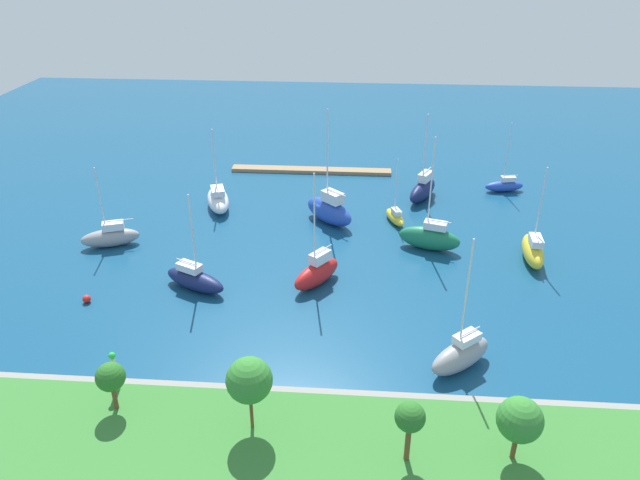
{
  "coord_description": "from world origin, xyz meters",
  "views": [
    {
      "loc": [
        -4.62,
        71.28,
        34.29
      ],
      "look_at": [
        0.0,
        8.89,
        1.5
      ],
      "focal_mm": 33.3,
      "sensor_mm": 36.0,
      "label": 1
    }
  ],
  "objects_px": {
    "sailboat_yellow_center_basin": "(533,250)",
    "sailboat_blue_near_pier": "(329,210)",
    "sailboat_blue_west_end": "(505,185)",
    "sailboat_gray_by_breakwater": "(111,236)",
    "sailboat_yellow_lone_south": "(395,217)",
    "harbor_beacon": "(115,369)",
    "park_tree_center": "(249,380)",
    "sailboat_red_off_beacon": "(317,272)",
    "park_tree_mideast": "(520,420)",
    "sailboat_navy_lone_north": "(423,189)",
    "sailboat_white_inner_mooring": "(218,199)",
    "pier_dock": "(311,170)",
    "park_tree_midwest": "(410,418)",
    "sailboat_green_outer_mooring": "(430,237)",
    "park_tree_east": "(111,377)",
    "mooring_buoy_red": "(87,299)",
    "sailboat_gray_along_channel": "(461,354)",
    "sailboat_navy_far_south": "(195,279)"
  },
  "relations": [
    {
      "from": "sailboat_yellow_center_basin",
      "to": "sailboat_blue_near_pier",
      "type": "distance_m",
      "value": 25.58
    },
    {
      "from": "sailboat_blue_west_end",
      "to": "sailboat_gray_by_breakwater",
      "type": "bearing_deg",
      "value": 12.11
    },
    {
      "from": "sailboat_yellow_lone_south",
      "to": "sailboat_blue_west_end",
      "type": "distance_m",
      "value": 20.24
    },
    {
      "from": "harbor_beacon",
      "to": "sailboat_gray_by_breakwater",
      "type": "xyz_separation_m",
      "value": [
        10.96,
        -25.99,
        -1.91
      ]
    },
    {
      "from": "sailboat_yellow_center_basin",
      "to": "sailboat_blue_west_end",
      "type": "bearing_deg",
      "value": 0.83
    },
    {
      "from": "park_tree_center",
      "to": "sailboat_red_off_beacon",
      "type": "xyz_separation_m",
      "value": [
        -3.11,
        -22.36,
        -4.12
      ]
    },
    {
      "from": "park_tree_mideast",
      "to": "sailboat_red_off_beacon",
      "type": "height_order",
      "value": "sailboat_red_off_beacon"
    },
    {
      "from": "park_tree_mideast",
      "to": "sailboat_gray_by_breakwater",
      "type": "bearing_deg",
      "value": -36.69
    },
    {
      "from": "sailboat_yellow_lone_south",
      "to": "sailboat_navy_lone_north",
      "type": "height_order",
      "value": "sailboat_navy_lone_north"
    },
    {
      "from": "sailboat_gray_by_breakwater",
      "to": "sailboat_white_inner_mooring",
      "type": "distance_m",
      "value": 15.85
    },
    {
      "from": "sailboat_blue_west_end",
      "to": "pier_dock",
      "type": "bearing_deg",
      "value": -21.32
    },
    {
      "from": "park_tree_midwest",
      "to": "sailboat_green_outer_mooring",
      "type": "bearing_deg",
      "value": -97.78
    },
    {
      "from": "park_tree_midwest",
      "to": "park_tree_east",
      "type": "bearing_deg",
      "value": -8.62
    },
    {
      "from": "pier_dock",
      "to": "sailboat_yellow_center_basin",
      "type": "xyz_separation_m",
      "value": [
        -28.11,
        26.72,
        1.15
      ]
    },
    {
      "from": "park_tree_midwest",
      "to": "sailboat_navy_lone_north",
      "type": "height_order",
      "value": "sailboat_navy_lone_north"
    },
    {
      "from": "sailboat_yellow_center_basin",
      "to": "sailboat_green_outer_mooring",
      "type": "xyz_separation_m",
      "value": [
        11.69,
        -2.08,
        0.16
      ]
    },
    {
      "from": "sailboat_gray_by_breakwater",
      "to": "sailboat_yellow_center_basin",
      "type": "bearing_deg",
      "value": 160.0
    },
    {
      "from": "sailboat_blue_near_pier",
      "to": "pier_dock",
      "type": "bearing_deg",
      "value": -33.56
    },
    {
      "from": "pier_dock",
      "to": "sailboat_white_inner_mooring",
      "type": "relative_size",
      "value": 2.27
    },
    {
      "from": "sailboat_blue_near_pier",
      "to": "sailboat_green_outer_mooring",
      "type": "distance_m",
      "value": 14.0
    },
    {
      "from": "sailboat_yellow_center_basin",
      "to": "sailboat_white_inner_mooring",
      "type": "xyz_separation_m",
      "value": [
        39.72,
        -11.88,
        -0.06
      ]
    },
    {
      "from": "park_tree_midwest",
      "to": "sailboat_gray_by_breakwater",
      "type": "bearing_deg",
      "value": -42.88
    },
    {
      "from": "park_tree_center",
      "to": "park_tree_midwest",
      "type": "height_order",
      "value": "park_tree_center"
    },
    {
      "from": "park_tree_east",
      "to": "mooring_buoy_red",
      "type": "height_order",
      "value": "park_tree_east"
    },
    {
      "from": "sailboat_red_off_beacon",
      "to": "sailboat_yellow_lone_south",
      "type": "xyz_separation_m",
      "value": [
        -9.04,
        -16.14,
        -0.68
      ]
    },
    {
      "from": "sailboat_red_off_beacon",
      "to": "park_tree_center",
      "type": "bearing_deg",
      "value": 28.3
    },
    {
      "from": "sailboat_gray_by_breakwater",
      "to": "sailboat_yellow_lone_south",
      "type": "distance_m",
      "value": 35.94
    },
    {
      "from": "park_tree_center",
      "to": "sailboat_blue_near_pier",
      "type": "distance_m",
      "value": 38.18
    },
    {
      "from": "park_tree_mideast",
      "to": "sailboat_red_off_beacon",
      "type": "xyz_separation_m",
      "value": [
        15.76,
        -23.9,
        -3.17
      ]
    },
    {
      "from": "sailboat_blue_near_pier",
      "to": "park_tree_midwest",
      "type": "bearing_deg",
      "value": 145.2
    },
    {
      "from": "sailboat_gray_by_breakwater",
      "to": "sailboat_yellow_lone_south",
      "type": "bearing_deg",
      "value": 174.76
    },
    {
      "from": "sailboat_yellow_center_basin",
      "to": "sailboat_yellow_lone_south",
      "type": "height_order",
      "value": "sailboat_yellow_center_basin"
    },
    {
      "from": "pier_dock",
      "to": "sailboat_red_off_beacon",
      "type": "bearing_deg",
      "value": 96.05
    },
    {
      "from": "park_tree_east",
      "to": "sailboat_gray_along_channel",
      "type": "relative_size",
      "value": 0.33
    },
    {
      "from": "sailboat_red_off_beacon",
      "to": "sailboat_navy_far_south",
      "type": "bearing_deg",
      "value": -45.49
    },
    {
      "from": "park_tree_midwest",
      "to": "sailboat_gray_by_breakwater",
      "type": "xyz_separation_m",
      "value": [
        33.99,
        -31.57,
        -3.69
      ]
    },
    {
      "from": "sailboat_green_outer_mooring",
      "to": "sailboat_navy_lone_north",
      "type": "xyz_separation_m",
      "value": [
        -0.37,
        -14.98,
        -0.01
      ]
    },
    {
      "from": "sailboat_navy_far_south",
      "to": "sailboat_blue_near_pier",
      "type": "bearing_deg",
      "value": 78.02
    },
    {
      "from": "harbor_beacon",
      "to": "park_tree_center",
      "type": "xyz_separation_m",
      "value": [
        -11.65,
        3.38,
        2.46
      ]
    },
    {
      "from": "sailboat_navy_far_south",
      "to": "park_tree_midwest",
      "type": "bearing_deg",
      "value": -21.19
    },
    {
      "from": "park_tree_center",
      "to": "sailboat_navy_far_south",
      "type": "relative_size",
      "value": 0.56
    },
    {
      "from": "sailboat_gray_by_breakwater",
      "to": "sailboat_navy_lone_north",
      "type": "relative_size",
      "value": 0.81
    },
    {
      "from": "sailboat_gray_by_breakwater",
      "to": "sailboat_white_inner_mooring",
      "type": "relative_size",
      "value": 0.91
    },
    {
      "from": "park_tree_mideast",
      "to": "sailboat_blue_near_pier",
      "type": "relative_size",
      "value": 0.34
    },
    {
      "from": "sailboat_blue_near_pier",
      "to": "sailboat_white_inner_mooring",
      "type": "distance_m",
      "value": 15.96
    },
    {
      "from": "sailboat_green_outer_mooring",
      "to": "mooring_buoy_red",
      "type": "bearing_deg",
      "value": 38.19
    },
    {
      "from": "pier_dock",
      "to": "sailboat_yellow_center_basin",
      "type": "relative_size",
      "value": 2.22
    },
    {
      "from": "park_tree_center",
      "to": "sailboat_yellow_center_basin",
      "type": "xyz_separation_m",
      "value": [
        -27.66,
        -29.33,
        -4.21
      ]
    },
    {
      "from": "harbor_beacon",
      "to": "sailboat_navy_far_south",
      "type": "relative_size",
      "value": 0.34
    },
    {
      "from": "sailboat_navy_far_south",
      "to": "sailboat_navy_lone_north",
      "type": "bearing_deg",
      "value": 70.36
    }
  ]
}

